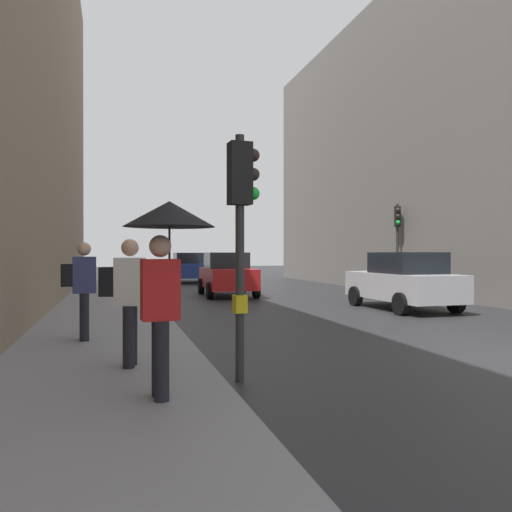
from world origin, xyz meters
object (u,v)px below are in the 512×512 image
Objects in this scene: traffic_light_mid_street at (397,232)px; car_red_sedan at (227,274)px; car_blue_van at (189,268)px; pedestrian_with_black_backpack at (127,294)px; car_silver_hatchback at (403,281)px; pedestrian_with_umbrella at (167,243)px; traffic_light_near_left at (242,212)px; pedestrian_with_grey_backpack at (82,285)px.

car_red_sedan is (-6.96, 1.47, -1.73)m from traffic_light_mid_street.
car_blue_van is 23.30m from pedestrian_with_black_backpack.
car_silver_hatchback is at bearing -57.40° from car_red_sedan.
car_blue_van and car_silver_hatchback have the same top height.
traffic_light_mid_street is at bearing 50.62° from pedestrian_with_umbrella.
car_silver_hatchback is (-2.82, -5.00, -1.73)m from traffic_light_mid_street.
traffic_light_near_left is 10.05m from car_silver_hatchback.
traffic_light_near_left is at bearing -96.37° from car_blue_van.
pedestrian_with_black_backpack is at bearing -134.26° from traffic_light_mid_street.
traffic_light_near_left is 0.79× the size of car_silver_hatchback.
traffic_light_mid_street is at bearing -58.02° from car_blue_van.
traffic_light_mid_street is 7.32m from car_red_sedan.
car_silver_hatchback is 1.97× the size of pedestrian_with_umbrella.
pedestrian_with_umbrella is (-10.86, -13.22, -0.77)m from traffic_light_mid_street.
car_silver_hatchback is 0.99× the size of car_red_sedan.
car_blue_van is 0.98× the size of car_red_sedan.
traffic_light_near_left is 1.88× the size of pedestrian_with_grey_backpack.
car_blue_van is at bearing 121.98° from traffic_light_mid_street.
car_blue_van is 2.37× the size of pedestrian_with_black_backpack.
traffic_light_mid_street reaches higher than car_silver_hatchback.
pedestrian_with_umbrella is at bearing -98.63° from car_blue_van.
pedestrian_with_black_backpack is at bearing -108.20° from car_red_sedan.
traffic_light_near_left is 1.61m from pedestrian_with_umbrella.
pedestrian_with_grey_backpack is (-2.22, 3.03, -1.13)m from traffic_light_near_left.
pedestrian_with_black_backpack is (-0.38, 1.69, -0.68)m from pedestrian_with_umbrella.
traffic_light_mid_street is at bearing 60.53° from car_silver_hatchback.
pedestrian_with_grey_backpack is at bearing 126.29° from traffic_light_near_left.
car_blue_van is (-7.12, 11.40, -1.73)m from traffic_light_mid_street.
traffic_light_near_left is 0.78× the size of car_red_sedan.
pedestrian_with_grey_backpack is (-5.01, -10.59, 0.29)m from car_red_sedan.
car_red_sedan is 2.42× the size of pedestrian_with_grey_backpack.
traffic_light_mid_street is (9.75, 12.14, 0.32)m from traffic_light_near_left.
car_red_sedan is at bearing 168.05° from traffic_light_mid_street.
traffic_light_near_left is 1.88× the size of pedestrian_with_black_backpack.
pedestrian_with_grey_backpack is at bearing -115.32° from car_red_sedan.
pedestrian_with_umbrella is (-3.74, -24.62, 0.96)m from car_blue_van.
traffic_light_mid_street is 2.14× the size of pedestrian_with_black_backpack.
car_silver_hatchback is 10.66m from pedestrian_with_black_backpack.
car_blue_van is at bearing 83.63° from traffic_light_near_left.
traffic_light_near_left is at bearing -134.08° from car_silver_hatchback.
car_blue_van is (2.63, 23.54, -1.42)m from traffic_light_near_left.
car_blue_van and car_red_sedan have the same top height.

